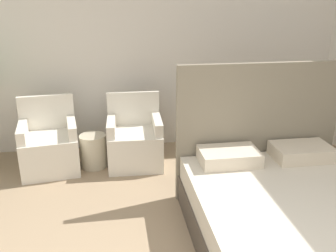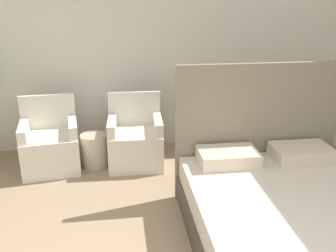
# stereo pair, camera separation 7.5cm
# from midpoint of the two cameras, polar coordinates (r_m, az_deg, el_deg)

# --- Properties ---
(wall_back) EXTENTS (10.00, 0.06, 2.90)m
(wall_back) POSITION_cam_midpoint_polar(r_m,az_deg,el_deg) (5.19, -5.70, 12.24)
(wall_back) COLOR silver
(wall_back) RESTS_ON ground_plane
(bed) EXTENTS (1.75, 2.10, 1.46)m
(bed) POSITION_cam_midpoint_polar(r_m,az_deg,el_deg) (3.50, 18.00, -12.87)
(bed) COLOR #4C4238
(bed) RESTS_ON ground_plane
(armchair_near_window_left) EXTENTS (0.75, 0.71, 0.90)m
(armchair_near_window_left) POSITION_cam_midpoint_polar(r_m,az_deg,el_deg) (4.90, -18.00, -3.25)
(armchair_near_window_left) COLOR silver
(armchair_near_window_left) RESTS_ON ground_plane
(armchair_near_window_right) EXTENTS (0.70, 0.65, 0.90)m
(armchair_near_window_right) POSITION_cam_midpoint_polar(r_m,az_deg,el_deg) (4.83, -5.50, -2.65)
(armchair_near_window_right) COLOR silver
(armchair_near_window_right) RESTS_ON ground_plane
(side_table) EXTENTS (0.34, 0.34, 0.43)m
(side_table) POSITION_cam_midpoint_polar(r_m,az_deg,el_deg) (4.88, -11.71, -3.73)
(side_table) COLOR #B7AD93
(side_table) RESTS_ON ground_plane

